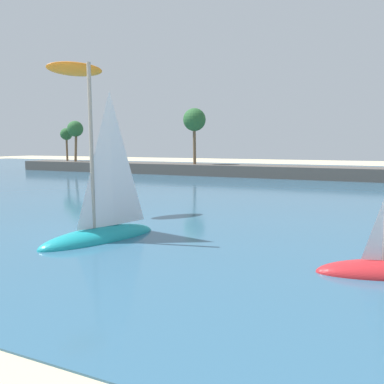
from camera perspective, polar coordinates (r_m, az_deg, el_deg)
The scene contains 4 objects.
sea at distance 52.07m, azimuth 18.06°, elevation 1.38°, with size 220.00×91.15×0.06m, color #33607F.
palm_headland at distance 57.14m, azimuth 24.45°, elevation 4.74°, with size 108.78×6.34×12.78m.
sailboat_toward_headland at distance 20.36m, azimuth -13.47°, elevation -4.54°, with size 4.28×6.89×9.61m.
kite_aloft_high_over_bay at distance 28.74m, azimuth -17.32°, elevation 17.34°, with size 3.85×1.31×0.54m, color orange.
Camera 1 is at (5.06, 3.71, 5.01)m, focal length 35.22 mm.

